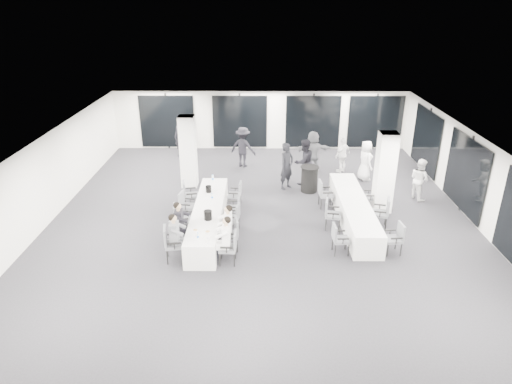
# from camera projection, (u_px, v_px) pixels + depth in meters

# --- Properties ---
(room) EXTENTS (14.04, 16.04, 2.84)m
(room) POSITION_uv_depth(u_px,v_px,m) (287.00, 171.00, 15.59)
(room) COLOR black
(room) RESTS_ON ground
(column_left) EXTENTS (0.60, 0.60, 2.80)m
(column_left) POSITION_uv_depth(u_px,v_px,m) (188.00, 152.00, 17.52)
(column_left) COLOR white
(column_left) RESTS_ON floor
(column_right) EXTENTS (0.60, 0.60, 2.80)m
(column_right) POSITION_uv_depth(u_px,v_px,m) (385.00, 173.00, 15.46)
(column_right) COLOR white
(column_right) RESTS_ON floor
(banquet_table_main) EXTENTS (0.90, 5.00, 0.75)m
(banquet_table_main) POSITION_uv_depth(u_px,v_px,m) (208.00, 218.00, 14.60)
(banquet_table_main) COLOR silver
(banquet_table_main) RESTS_ON floor
(banquet_table_side) EXTENTS (0.90, 5.00, 0.75)m
(banquet_table_side) POSITION_uv_depth(u_px,v_px,m) (353.00, 211.00, 15.06)
(banquet_table_side) COLOR silver
(banquet_table_side) RESTS_ON floor
(cocktail_table) EXTENTS (0.71, 0.71, 0.99)m
(cocktail_table) POSITION_uv_depth(u_px,v_px,m) (309.00, 179.00, 17.35)
(cocktail_table) COLOR black
(cocktail_table) RESTS_ON floor
(chair_main_left_near) EXTENTS (0.61, 0.65, 1.04)m
(chair_main_left_near) POSITION_uv_depth(u_px,v_px,m) (171.00, 242.00, 12.75)
(chair_main_left_near) COLOR #595C62
(chair_main_left_near) RESTS_ON floor
(chair_main_left_second) EXTENTS (0.50, 0.54, 0.89)m
(chair_main_left_second) POSITION_uv_depth(u_px,v_px,m) (176.00, 231.00, 13.53)
(chair_main_left_second) COLOR #595C62
(chair_main_left_second) RESTS_ON floor
(chair_main_left_mid) EXTENTS (0.58, 0.62, 1.01)m
(chair_main_left_mid) POSITION_uv_depth(u_px,v_px,m) (180.00, 218.00, 14.15)
(chair_main_left_mid) COLOR #595C62
(chair_main_left_mid) RESTS_ON floor
(chair_main_left_fourth) EXTENTS (0.55, 0.59, 0.95)m
(chair_main_left_fourth) POSITION_uv_depth(u_px,v_px,m) (185.00, 204.00, 15.19)
(chair_main_left_fourth) COLOR #595C62
(chair_main_left_fourth) RESTS_ON floor
(chair_main_left_far) EXTENTS (0.61, 0.64, 1.02)m
(chair_main_left_far) POSITION_uv_depth(u_px,v_px,m) (189.00, 193.00, 15.89)
(chair_main_left_far) COLOR #595C62
(chair_main_left_far) RESTS_ON floor
(chair_main_right_near) EXTENTS (0.50, 0.56, 0.96)m
(chair_main_right_near) POSITION_uv_depth(u_px,v_px,m) (230.00, 246.00, 12.63)
(chair_main_right_near) COLOR #595C62
(chair_main_right_near) RESTS_ON floor
(chair_main_right_second) EXTENTS (0.57, 0.61, 0.98)m
(chair_main_right_second) POSITION_uv_depth(u_px,v_px,m) (232.00, 232.00, 13.32)
(chair_main_right_second) COLOR #595C62
(chair_main_right_second) RESTS_ON floor
(chair_main_right_mid) EXTENTS (0.54, 0.58, 0.95)m
(chair_main_right_mid) POSITION_uv_depth(u_px,v_px,m) (234.00, 216.00, 14.34)
(chair_main_right_mid) COLOR #595C62
(chair_main_right_mid) RESTS_ON floor
(chair_main_right_fourth) EXTENTS (0.49, 0.55, 0.94)m
(chair_main_right_fourth) POSITION_uv_depth(u_px,v_px,m) (235.00, 206.00, 15.02)
(chair_main_right_fourth) COLOR #595C62
(chair_main_right_fourth) RESTS_ON floor
(chair_main_right_far) EXTENTS (0.51, 0.55, 0.92)m
(chair_main_right_far) POSITION_uv_depth(u_px,v_px,m) (237.00, 193.00, 16.07)
(chair_main_right_far) COLOR #595C62
(chair_main_right_far) RESTS_ON floor
(chair_side_left_near) EXTENTS (0.49, 0.54, 0.92)m
(chair_side_left_near) POSITION_uv_depth(u_px,v_px,m) (338.00, 237.00, 13.12)
(chair_side_left_near) COLOR #595C62
(chair_side_left_near) RESTS_ON floor
(chair_side_left_mid) EXTENTS (0.59, 0.62, 1.00)m
(chair_side_left_mid) POSITION_uv_depth(u_px,v_px,m) (331.00, 212.00, 14.53)
(chair_side_left_mid) COLOR #595C62
(chair_side_left_mid) RESTS_ON floor
(chair_side_left_far) EXTENTS (0.53, 0.59, 0.99)m
(chair_side_left_far) POSITION_uv_depth(u_px,v_px,m) (324.00, 192.00, 16.02)
(chair_side_left_far) COLOR #595C62
(chair_side_left_far) RESTS_ON floor
(chair_side_right_near) EXTENTS (0.52, 0.57, 0.94)m
(chair_side_right_near) POSITION_uv_depth(u_px,v_px,m) (396.00, 236.00, 13.14)
(chair_side_right_near) COLOR #595C62
(chair_side_right_near) RESTS_ON floor
(chair_side_right_mid) EXTENTS (0.62, 0.65, 1.03)m
(chair_side_right_mid) POSITION_uv_depth(u_px,v_px,m) (383.00, 211.00, 14.57)
(chair_side_right_mid) COLOR #595C62
(chair_side_right_mid) RESTS_ON floor
(chair_side_right_far) EXTENTS (0.46, 0.52, 0.89)m
(chair_side_right_far) POSITION_uv_depth(u_px,v_px,m) (372.00, 195.00, 15.94)
(chair_side_right_far) COLOR #595C62
(chair_side_right_far) RESTS_ON floor
(seated_guest_a) EXTENTS (0.50, 0.38, 1.44)m
(seated_guest_a) POSITION_uv_depth(u_px,v_px,m) (177.00, 234.00, 12.67)
(seated_guest_a) COLOR slate
(seated_guest_a) RESTS_ON floor
(seated_guest_b) EXTENTS (0.50, 0.38, 1.44)m
(seated_guest_b) POSITION_uv_depth(u_px,v_px,m) (181.00, 221.00, 13.40)
(seated_guest_b) COLOR black
(seated_guest_b) RESTS_ON floor
(seated_guest_c) EXTENTS (0.50, 0.38, 1.44)m
(seated_guest_c) POSITION_uv_depth(u_px,v_px,m) (224.00, 237.00, 12.53)
(seated_guest_c) COLOR white
(seated_guest_c) RESTS_ON floor
(seated_guest_d) EXTENTS (0.50, 0.38, 1.44)m
(seated_guest_d) POSITION_uv_depth(u_px,v_px,m) (226.00, 225.00, 13.21)
(seated_guest_d) COLOR white
(seated_guest_d) RESTS_ON floor
(standing_guest_a) EXTENTS (0.96, 0.96, 2.06)m
(standing_guest_a) POSITION_uv_depth(u_px,v_px,m) (287.00, 163.00, 17.43)
(standing_guest_a) COLOR black
(standing_guest_a) RESTS_ON floor
(standing_guest_b) EXTENTS (1.17, 1.06, 2.07)m
(standing_guest_b) POSITION_uv_depth(u_px,v_px,m) (304.00, 159.00, 17.83)
(standing_guest_b) COLOR black
(standing_guest_b) RESTS_ON floor
(standing_guest_c) EXTENTS (1.44, 1.10, 1.99)m
(standing_guest_c) POSITION_uv_depth(u_px,v_px,m) (243.00, 145.00, 19.71)
(standing_guest_c) COLOR black
(standing_guest_c) RESTS_ON floor
(standing_guest_d) EXTENTS (1.13, 1.10, 1.72)m
(standing_guest_d) POSITION_uv_depth(u_px,v_px,m) (343.00, 152.00, 19.15)
(standing_guest_d) COLOR white
(standing_guest_d) RESTS_ON floor
(standing_guest_e) EXTENTS (0.77, 1.01, 1.85)m
(standing_guest_e) POSITION_uv_depth(u_px,v_px,m) (366.00, 158.00, 18.29)
(standing_guest_e) COLOR white
(standing_guest_e) RESTS_ON floor
(standing_guest_f) EXTENTS (1.87, 0.93, 1.96)m
(standing_guest_f) POSITION_uv_depth(u_px,v_px,m) (313.00, 148.00, 19.27)
(standing_guest_f) COLOR slate
(standing_guest_f) RESTS_ON floor
(standing_guest_g) EXTENTS (0.87, 0.75, 2.09)m
(standing_guest_g) POSITION_uv_depth(u_px,v_px,m) (181.00, 135.00, 20.96)
(standing_guest_g) COLOR black
(standing_guest_g) RESTS_ON floor
(standing_guest_h) EXTENTS (0.81, 0.98, 1.74)m
(standing_guest_h) POSITION_uv_depth(u_px,v_px,m) (420.00, 176.00, 16.58)
(standing_guest_h) COLOR white
(standing_guest_h) RESTS_ON floor
(ice_bucket_near) EXTENTS (0.25, 0.25, 0.28)m
(ice_bucket_near) POSITION_uv_depth(u_px,v_px,m) (208.00, 215.00, 13.61)
(ice_bucket_near) COLOR black
(ice_bucket_near) RESTS_ON banquet_table_main
(ice_bucket_far) EXTENTS (0.20, 0.20, 0.22)m
(ice_bucket_far) POSITION_uv_depth(u_px,v_px,m) (209.00, 189.00, 15.52)
(ice_bucket_far) COLOR black
(ice_bucket_far) RESTS_ON banquet_table_main
(water_bottle_a) EXTENTS (0.06, 0.06, 0.20)m
(water_bottle_a) POSITION_uv_depth(u_px,v_px,m) (198.00, 236.00, 12.52)
(water_bottle_a) COLOR silver
(water_bottle_a) RESTS_ON banquet_table_main
(water_bottle_b) EXTENTS (0.07, 0.07, 0.22)m
(water_bottle_b) POSITION_uv_depth(u_px,v_px,m) (212.00, 196.00, 14.95)
(water_bottle_b) COLOR silver
(water_bottle_b) RESTS_ON banquet_table_main
(water_bottle_c) EXTENTS (0.08, 0.08, 0.24)m
(water_bottle_c) POSITION_uv_depth(u_px,v_px,m) (213.00, 178.00, 16.43)
(water_bottle_c) COLOR silver
(water_bottle_c) RESTS_ON banquet_table_main
(plate_a) EXTENTS (0.20, 0.20, 0.03)m
(plate_a) POSITION_uv_depth(u_px,v_px,m) (195.00, 230.00, 13.02)
(plate_a) COLOR white
(plate_a) RESTS_ON banquet_table_main
(plate_b) EXTENTS (0.21, 0.21, 0.03)m
(plate_b) POSITION_uv_depth(u_px,v_px,m) (208.00, 232.00, 12.94)
(plate_b) COLOR white
(plate_b) RESTS_ON banquet_table_main
(plate_c) EXTENTS (0.22, 0.22, 0.03)m
(plate_c) POSITION_uv_depth(u_px,v_px,m) (210.00, 216.00, 13.82)
(plate_c) COLOR white
(plate_c) RESTS_ON banquet_table_main
(wine_glass) EXTENTS (0.08, 0.08, 0.20)m
(wine_glass) POSITION_uv_depth(u_px,v_px,m) (208.00, 239.00, 12.28)
(wine_glass) COLOR silver
(wine_glass) RESTS_ON banquet_table_main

